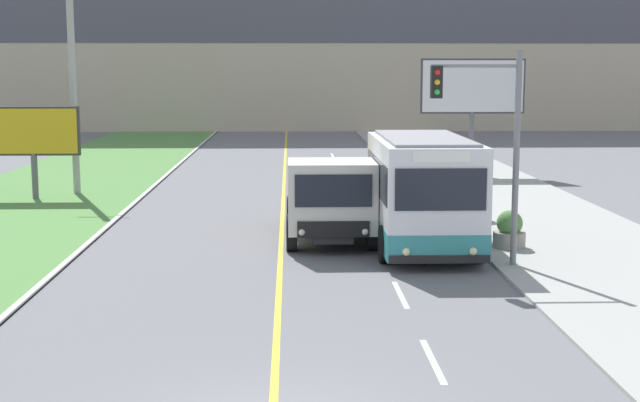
% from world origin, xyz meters
% --- Properties ---
extents(lane_marking_centre, '(2.88, 140.00, 0.01)m').
position_xyz_m(lane_marking_centre, '(0.38, 2.37, 0.00)').
color(lane_marking_centre, gold).
rests_on(lane_marking_centre, ground_plane).
extents(apartment_block_background, '(80.00, 8.04, 20.01)m').
position_xyz_m(apartment_block_background, '(0.00, 63.61, 10.00)').
color(apartment_block_background, '#BCAD93').
rests_on(apartment_block_background, ground_plane).
extents(city_bus, '(2.72, 6.09, 3.19)m').
position_xyz_m(city_bus, '(3.96, 12.75, 1.62)').
color(city_bus, silver).
rests_on(city_bus, ground_plane).
extents(dump_truck, '(2.54, 6.01, 2.50)m').
position_xyz_m(dump_truck, '(1.43, 13.74, 1.26)').
color(dump_truck, black).
rests_on(dump_truck, ground_plane).
extents(utility_pole_far, '(1.80, 0.28, 9.09)m').
position_xyz_m(utility_pole_far, '(-8.38, 24.42, 4.60)').
color(utility_pole_far, '#9E9E99').
rests_on(utility_pole_far, ground_plane).
extents(traffic_light_mast, '(2.28, 0.32, 5.52)m').
position_xyz_m(traffic_light_mast, '(5.30, 10.45, 3.53)').
color(traffic_light_mast, slate).
rests_on(traffic_light_mast, ground_plane).
extents(billboard_large, '(4.91, 0.24, 5.50)m').
position_xyz_m(billboard_large, '(8.86, 30.10, 4.05)').
color(billboard_large, '#59595B').
rests_on(billboard_large, ground_plane).
extents(billboard_small, '(3.61, 0.24, 3.60)m').
position_xyz_m(billboard_small, '(-9.66, 23.00, 2.54)').
color(billboard_small, '#59595B').
rests_on(billboard_small, ground_plane).
extents(planter_round_near, '(0.91, 0.91, 1.05)m').
position_xyz_m(planter_round_near, '(6.41, 12.62, 0.54)').
color(planter_round_near, gray).
rests_on(planter_round_near, sidewalk_right).
extents(planter_round_second, '(0.85, 0.85, 1.02)m').
position_xyz_m(planter_round_second, '(6.44, 17.06, 0.53)').
color(planter_round_second, gray).
rests_on(planter_round_second, sidewalk_right).
extents(planter_round_third, '(0.85, 0.85, 0.97)m').
position_xyz_m(planter_round_third, '(6.54, 21.50, 0.50)').
color(planter_round_third, gray).
rests_on(planter_round_third, sidewalk_right).
extents(planter_round_far, '(0.96, 0.96, 1.07)m').
position_xyz_m(planter_round_far, '(6.27, 25.93, 0.55)').
color(planter_round_far, gray).
rests_on(planter_round_far, sidewalk_right).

